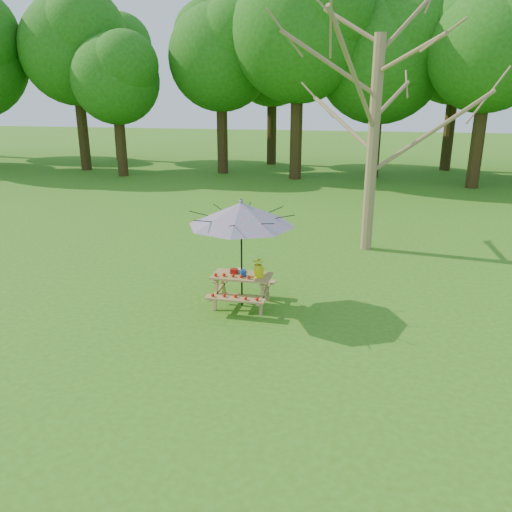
# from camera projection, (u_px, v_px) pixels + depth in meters

# --- Properties ---
(treeline) EXTENTS (60.00, 12.00, 16.00)m
(treeline) POSITION_uv_depth(u_px,v_px,m) (255.00, 16.00, 25.20)
(treeline) COLOR #20590F
(treeline) RESTS_ON ground
(picnic_table) EXTENTS (1.20, 1.32, 0.67)m
(picnic_table) POSITION_uv_depth(u_px,v_px,m) (242.00, 291.00, 10.31)
(picnic_table) COLOR #997245
(picnic_table) RESTS_ON ground
(patio_umbrella) EXTENTS (2.26, 2.26, 2.25)m
(patio_umbrella) POSITION_uv_depth(u_px,v_px,m) (241.00, 214.00, 9.81)
(patio_umbrella) COLOR black
(patio_umbrella) RESTS_ON ground
(produce_bins) EXTENTS (0.36, 0.36, 0.13)m
(produce_bins) POSITION_uv_depth(u_px,v_px,m) (239.00, 272.00, 10.23)
(produce_bins) COLOR #A8110D
(produce_bins) RESTS_ON picnic_table
(tomatoes_row) EXTENTS (0.77, 0.13, 0.07)m
(tomatoes_row) POSITION_uv_depth(u_px,v_px,m) (232.00, 276.00, 10.06)
(tomatoes_row) COLOR red
(tomatoes_row) RESTS_ON picnic_table
(flower_bucket) EXTENTS (0.27, 0.24, 0.42)m
(flower_bucket) POSITION_uv_depth(u_px,v_px,m) (259.00, 266.00, 10.04)
(flower_bucket) COLOR #DAE00B
(flower_bucket) RESTS_ON picnic_table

